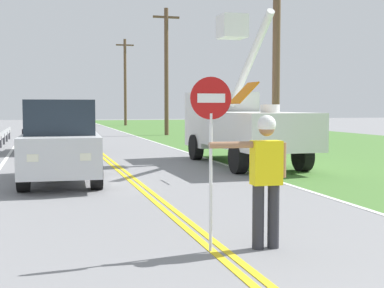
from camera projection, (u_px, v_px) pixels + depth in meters
name	position (u px, v px, depth m)	size (l,w,h in m)	color
grass_verge_right	(355.00, 149.00, 24.76)	(16.00, 110.00, 0.01)	#477533
centerline_yellow_left	(99.00, 155.00, 21.65)	(0.11, 110.00, 0.01)	yellow
centerline_yellow_right	(104.00, 155.00, 21.70)	(0.11, 110.00, 0.01)	yellow
edge_line_right	(188.00, 153.00, 22.63)	(0.12, 110.00, 0.01)	silver
edge_line_left	(7.00, 157.00, 20.71)	(0.12, 110.00, 0.01)	silver
flagger_worker	(265.00, 173.00, 7.30)	(1.09, 0.26, 1.83)	#2D2D33
stop_sign_paddle	(211.00, 124.00, 7.08)	(0.56, 0.04, 2.33)	silver
utility_bucket_truck	(240.00, 122.00, 18.21)	(2.67, 6.84, 5.12)	silver
oncoming_suv_nearest	(61.00, 141.00, 13.75)	(2.09, 4.68, 2.10)	silver
oncoming_sedan_second	(48.00, 132.00, 23.07)	(2.06, 4.18, 1.70)	black
utility_pole_near	(276.00, 38.00, 19.43)	(1.80, 0.28, 8.48)	brown
utility_pole_mid	(166.00, 69.00, 36.21)	(1.80, 0.28, 8.51)	brown
utility_pole_far	(125.00, 81.00, 54.81)	(1.80, 0.28, 8.76)	brown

